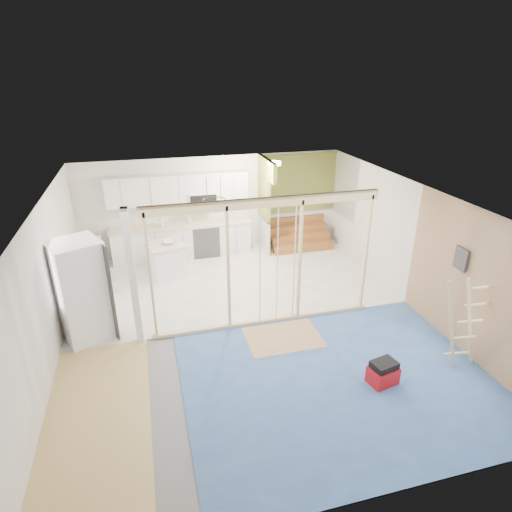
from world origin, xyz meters
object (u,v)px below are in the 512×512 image
object	(u,v)px
fridge	(82,291)
toolbox	(383,373)
ladder	(463,323)
island	(166,260)

from	to	relation	value
fridge	toolbox	xyz separation A→B (m)	(4.68, -2.66, -0.76)
toolbox	ladder	world-z (taller)	ladder
ladder	island	bearing A→B (deg)	156.68
fridge	island	bearing A→B (deg)	28.98
toolbox	island	bearing A→B (deg)	109.86
fridge	ladder	xyz separation A→B (m)	(6.13, -2.54, -0.14)
island	ladder	world-z (taller)	ladder
fridge	island	world-z (taller)	fridge
fridge	toolbox	bearing A→B (deg)	-54.36
island	toolbox	bearing A→B (deg)	-72.93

